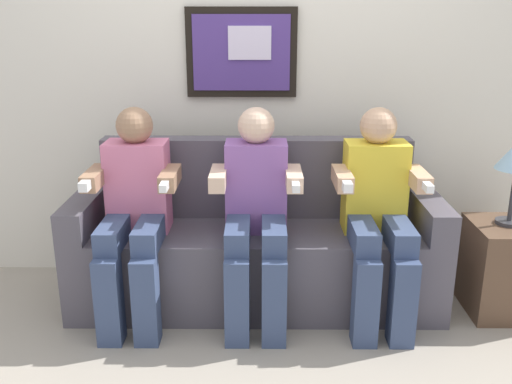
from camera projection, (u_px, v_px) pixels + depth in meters
The scene contains 7 objects.
ground_plane at pixel (256, 329), 2.94m from camera, with size 5.73×5.73×0.00m, color #9E9384.
back_wall_assembly at pixel (256, 61), 3.27m from camera, with size 4.40×0.10×2.60m.
couch at pixel (256, 249), 3.16m from camera, with size 2.00×0.58×0.90m.
person_on_left at pixel (135, 209), 2.91m from camera, with size 0.46×0.56×1.11m.
person_in_middle at pixel (256, 209), 2.91m from camera, with size 0.46×0.56×1.11m.
person_on_right at pixel (378, 209), 2.90m from camera, with size 0.46×0.56×1.11m.
side_table_right at pixel (506, 268), 3.06m from camera, with size 0.40×0.40×0.50m.
Camera 1 is at (0.02, -2.59, 1.57)m, focal length 39.81 mm.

